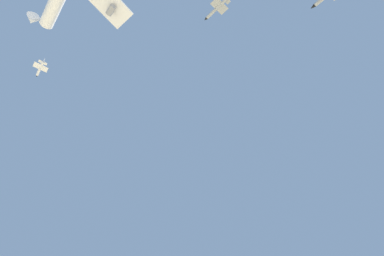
% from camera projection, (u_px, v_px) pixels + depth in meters
% --- Properties ---
extents(chase_jet_right_wing, '(15.33, 8.70, 4.00)m').
position_uv_depth(chase_jet_right_wing, '(40.00, 69.00, 165.24)').
color(chase_jet_right_wing, silver).
extents(chase_jet_trailing, '(15.27, 8.46, 4.00)m').
position_uv_depth(chase_jet_trailing, '(217.00, 8.00, 127.56)').
color(chase_jet_trailing, '#999EA3').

